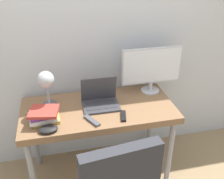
{
  "coord_description": "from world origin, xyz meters",
  "views": [
    {
      "loc": [
        -0.31,
        -1.59,
        2.0
      ],
      "look_at": [
        0.12,
        0.29,
        0.95
      ],
      "focal_mm": 42.0,
      "sensor_mm": 36.0,
      "label": 1
    }
  ],
  "objects_px": {
    "book_stack": "(44,116)",
    "desk_lamp": "(46,82)",
    "laptop": "(100,100)",
    "monitor": "(152,68)",
    "game_controller": "(48,129)"
  },
  "relations": [
    {
      "from": "monitor",
      "to": "desk_lamp",
      "type": "distance_m",
      "value": 0.97
    },
    {
      "from": "laptop",
      "to": "monitor",
      "type": "xyz_separation_m",
      "value": [
        0.52,
        0.15,
        0.19
      ]
    },
    {
      "from": "monitor",
      "to": "game_controller",
      "type": "height_order",
      "value": "monitor"
    },
    {
      "from": "desk_lamp",
      "to": "monitor",
      "type": "bearing_deg",
      "value": 10.08
    },
    {
      "from": "book_stack",
      "to": "desk_lamp",
      "type": "bearing_deg",
      "value": 70.95
    },
    {
      "from": "laptop",
      "to": "book_stack",
      "type": "distance_m",
      "value": 0.51
    },
    {
      "from": "laptop",
      "to": "desk_lamp",
      "type": "bearing_deg",
      "value": -177.04
    },
    {
      "from": "laptop",
      "to": "monitor",
      "type": "relative_size",
      "value": 0.55
    },
    {
      "from": "laptop",
      "to": "desk_lamp",
      "type": "height_order",
      "value": "desk_lamp"
    },
    {
      "from": "desk_lamp",
      "to": "laptop",
      "type": "bearing_deg",
      "value": 2.96
    },
    {
      "from": "monitor",
      "to": "desk_lamp",
      "type": "height_order",
      "value": "monitor"
    },
    {
      "from": "book_stack",
      "to": "game_controller",
      "type": "height_order",
      "value": "book_stack"
    },
    {
      "from": "desk_lamp",
      "to": "book_stack",
      "type": "xyz_separation_m",
      "value": [
        -0.05,
        -0.13,
        -0.22
      ]
    },
    {
      "from": "monitor",
      "to": "game_controller",
      "type": "bearing_deg",
      "value": -156.16
    },
    {
      "from": "monitor",
      "to": "desk_lamp",
      "type": "relative_size",
      "value": 1.49
    }
  ]
}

